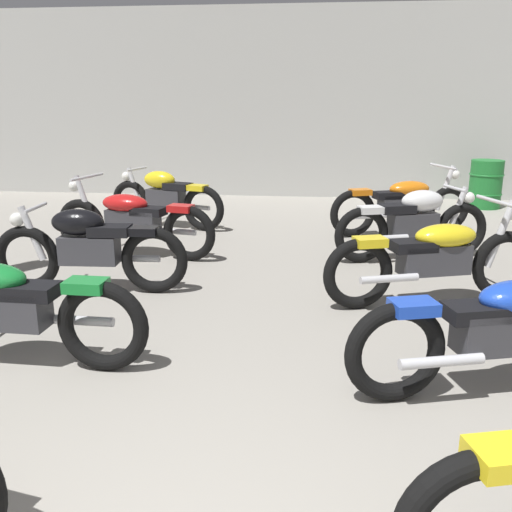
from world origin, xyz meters
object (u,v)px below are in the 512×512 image
(motorcycle_left_row_2, at_px, (89,247))
(oil_drum, at_px, (486,184))
(motorcycle_left_row_1, at_px, (0,306))
(motorcycle_left_row_4, at_px, (165,197))
(motorcycle_right_row_2, at_px, (435,257))
(motorcycle_left_row_3, at_px, (132,220))
(motorcycle_right_row_4, at_px, (403,203))
(motorcycle_right_row_3, at_px, (414,222))
(motorcycle_right_row_1, at_px, (508,328))

(motorcycle_left_row_2, height_order, oil_drum, motorcycle_left_row_2)
(motorcycle_left_row_1, bearing_deg, motorcycle_left_row_2, 90.45)
(motorcycle_left_row_1, xyz_separation_m, motorcycle_left_row_4, (-0.05, 4.71, 0.01))
(motorcycle_right_row_2, bearing_deg, motorcycle_left_row_1, -153.53)
(motorcycle_left_row_3, height_order, motorcycle_right_row_4, same)
(motorcycle_left_row_4, height_order, motorcycle_right_row_3, same)
(motorcycle_left_row_3, relative_size, oil_drum, 2.53)
(motorcycle_right_row_4, bearing_deg, motorcycle_left_row_2, -139.67)
(motorcycle_left_row_3, relative_size, motorcycle_right_row_3, 1.13)
(motorcycle_left_row_2, height_order, motorcycle_right_row_4, motorcycle_right_row_4)
(motorcycle_left_row_2, xyz_separation_m, oil_drum, (5.23, 5.23, -0.03))
(motorcycle_left_row_1, xyz_separation_m, motorcycle_left_row_2, (-0.01, 1.65, 0.01))
(motorcycle_right_row_4, bearing_deg, oil_drum, 52.41)
(motorcycle_right_row_4, distance_m, oil_drum, 2.89)
(motorcycle_left_row_1, distance_m, motorcycle_left_row_3, 3.04)
(motorcycle_left_row_1, relative_size, motorcycle_left_row_2, 1.10)
(motorcycle_left_row_4, distance_m, motorcycle_right_row_1, 5.91)
(motorcycle_left_row_3, height_order, motorcycle_right_row_3, motorcycle_left_row_3)
(motorcycle_left_row_3, distance_m, motorcycle_right_row_2, 3.64)
(motorcycle_left_row_3, height_order, oil_drum, motorcycle_left_row_3)
(motorcycle_left_row_2, distance_m, oil_drum, 7.40)
(motorcycle_right_row_3, xyz_separation_m, oil_drum, (1.82, 3.66, -0.03))
(motorcycle_left_row_2, distance_m, motorcycle_right_row_2, 3.37)
(motorcycle_right_row_1, bearing_deg, motorcycle_right_row_4, 90.44)
(motorcycle_left_row_4, bearing_deg, oil_drum, 22.45)
(motorcycle_left_row_1, relative_size, motorcycle_right_row_1, 1.03)
(motorcycle_left_row_1, height_order, motorcycle_right_row_1, same)
(motorcycle_right_row_2, bearing_deg, oil_drum, 70.36)
(motorcycle_right_row_2, bearing_deg, motorcycle_right_row_4, 88.06)
(motorcycle_left_row_3, bearing_deg, motorcycle_left_row_2, -89.77)
(motorcycle_left_row_4, height_order, motorcycle_right_row_2, motorcycle_right_row_2)
(motorcycle_left_row_4, xyz_separation_m, motorcycle_right_row_1, (3.54, -4.73, -0.01))
(motorcycle_right_row_1, height_order, oil_drum, motorcycle_right_row_1)
(motorcycle_left_row_2, xyz_separation_m, motorcycle_right_row_3, (3.41, 1.57, 0.00))
(motorcycle_right_row_1, distance_m, oil_drum, 7.12)
(motorcycle_left_row_2, relative_size, motorcycle_left_row_4, 1.04)
(motorcycle_right_row_1, bearing_deg, motorcycle_right_row_2, 94.54)
(motorcycle_right_row_4, bearing_deg, motorcycle_right_row_3, -92.47)
(motorcycle_right_row_4, bearing_deg, motorcycle_right_row_2, -91.94)
(oil_drum, bearing_deg, motorcycle_left_row_3, -143.69)
(motorcycle_left_row_2, height_order, motorcycle_left_row_4, same)
(motorcycle_right_row_3, distance_m, oil_drum, 4.09)
(motorcycle_left_row_3, xyz_separation_m, motorcycle_right_row_2, (3.38, -1.36, 0.00))
(motorcycle_left_row_1, distance_m, motorcycle_right_row_3, 4.69)
(motorcycle_right_row_3, bearing_deg, motorcycle_left_row_3, -176.85)
(motorcycle_left_row_3, height_order, motorcycle_left_row_4, motorcycle_left_row_3)
(motorcycle_right_row_2, xyz_separation_m, motorcycle_right_row_4, (0.10, 2.93, 0.00))
(motorcycle_left_row_4, relative_size, motorcycle_right_row_3, 1.00)
(motorcycle_right_row_2, relative_size, oil_drum, 2.47)
(motorcycle_left_row_1, height_order, motorcycle_right_row_3, motorcycle_left_row_1)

